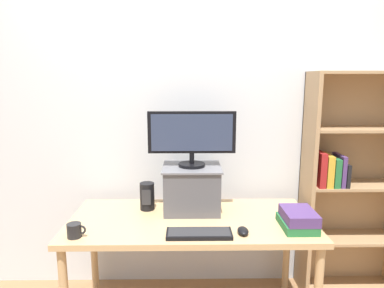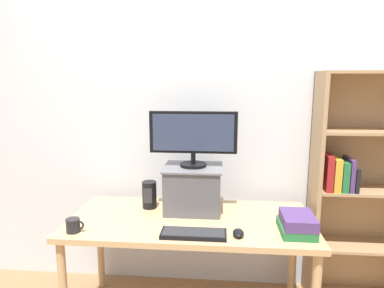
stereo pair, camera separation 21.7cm
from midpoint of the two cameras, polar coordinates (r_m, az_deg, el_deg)
name	(u,v)px [view 1 (the left image)]	position (r m, az deg, el deg)	size (l,w,h in m)	color
back_wall	(190,120)	(2.59, -2.69, 4.07)	(7.00, 0.08, 2.60)	silver
desk	(191,228)	(2.28, -2.96, -13.94)	(1.55, 0.72, 0.72)	tan
bookshelf_unit	(351,183)	(2.76, 22.91, -6.02)	(0.75, 0.28, 1.65)	tan
riser_box	(192,187)	(2.34, -2.71, -7.24)	(0.39, 0.35, 0.31)	#515156
computer_monitor	(192,136)	(2.26, -2.79, 1.39)	(0.58, 0.18, 0.37)	black
keyboard	(199,233)	(2.02, -1.99, -14.74)	(0.38, 0.14, 0.02)	black
computer_mouse	(243,231)	(2.04, 5.41, -14.28)	(0.06, 0.10, 0.04)	black
book_stack	(298,219)	(2.16, 14.48, -12.11)	(0.19, 0.27, 0.11)	#236B38
coffee_mug	(75,230)	(2.13, -21.86, -13.29)	(0.11, 0.08, 0.08)	black
desk_speaker	(147,196)	(2.40, -10.10, -8.61)	(0.10, 0.10, 0.19)	black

